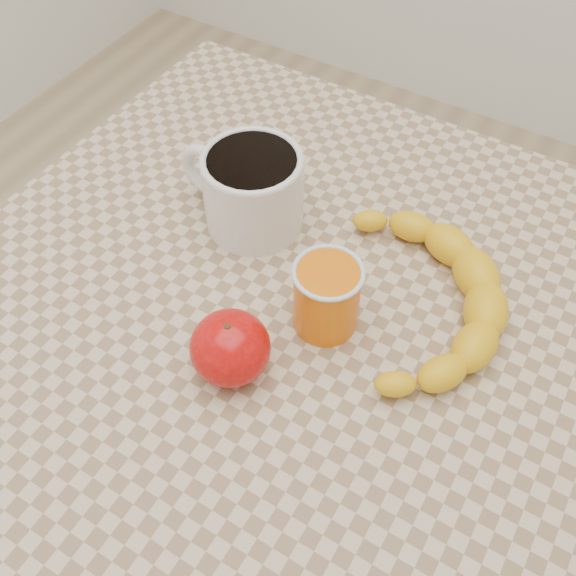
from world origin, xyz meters
The scene contains 6 objects.
ground centered at (0.00, 0.00, 0.00)m, with size 3.00×3.00×0.00m, color tan.
table centered at (0.00, 0.00, 0.66)m, with size 0.80×0.80×0.75m.
coffee_mug centered at (-0.10, 0.09, 0.81)m, with size 0.17×0.13×0.10m.
orange_juice_glass centered at (0.05, -0.01, 0.80)m, with size 0.08×0.08×0.09m.
apple centered at (0.00, -0.11, 0.79)m, with size 0.10×0.10×0.08m.
banana centered at (0.14, 0.07, 0.77)m, with size 0.31×0.36×0.05m, color gold, non-canonical shape.
Camera 1 is at (0.23, -0.38, 1.34)m, focal length 40.00 mm.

